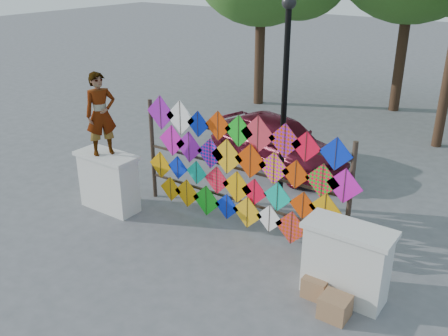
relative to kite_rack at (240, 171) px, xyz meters
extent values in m
plane|color=slate|center=(-0.07, -0.73, -1.24)|extent=(80.00, 80.00, 0.00)
cube|color=silver|center=(-2.77, -0.93, -0.64)|extent=(1.30, 0.55, 1.20)
cube|color=silver|center=(-2.77, -0.93, 0.00)|extent=(1.40, 0.65, 0.08)
cube|color=silver|center=(2.63, -0.93, -0.64)|extent=(1.30, 0.55, 1.20)
cube|color=silver|center=(2.63, -0.93, 0.00)|extent=(1.40, 0.65, 0.08)
cylinder|color=#32251C|center=(-2.37, 0.07, -0.09)|extent=(0.09, 0.09, 2.30)
cylinder|color=#32251C|center=(2.23, 0.07, -0.09)|extent=(0.09, 0.09, 2.30)
cube|color=#32251C|center=(-0.07, 0.07, -0.69)|extent=(4.60, 0.04, 0.04)
cube|color=#32251C|center=(-0.07, 0.07, 0.01)|extent=(4.60, 0.04, 0.04)
cube|color=#32251C|center=(-0.07, 0.07, 0.71)|extent=(4.60, 0.04, 0.04)
cube|color=purple|center=(-2.02, 0.01, 0.84)|extent=(0.75, 0.01, 0.75)
cube|color=#32251C|center=(-2.02, 0.00, 0.84)|extent=(0.01, 0.01, 0.74)
cube|color=white|center=(-1.49, 0.01, 0.82)|extent=(0.74, 0.01, 0.74)
cube|color=#32251C|center=(-1.49, 0.00, 0.82)|extent=(0.01, 0.01, 0.73)
cube|color=#0827CC|center=(-1.03, 0.01, 0.77)|extent=(0.56, 0.01, 0.56)
cube|color=#32251C|center=(-1.03, 0.00, 0.77)|extent=(0.01, 0.01, 0.55)
cube|color=#D33D06|center=(-0.54, 0.01, 0.83)|extent=(0.62, 0.01, 0.62)
cube|color=#32251C|center=(-0.54, 0.00, 0.83)|extent=(0.01, 0.01, 0.61)
cube|color=#15B11C|center=(-0.05, 0.01, 0.81)|extent=(0.65, 0.01, 0.65)
cube|color=#32251C|center=(-0.05, 0.00, 0.81)|extent=(0.01, 0.01, 0.64)
cube|color=red|center=(0.37, 0.01, 0.83)|extent=(0.75, 0.01, 0.75)
cube|color=#32251C|center=(0.37, 0.00, 0.83)|extent=(0.01, 0.01, 0.73)
cube|color=#D33D06|center=(0.94, 0.01, 0.82)|extent=(0.67, 0.01, 0.67)
cube|color=#32251C|center=(0.94, 0.00, 0.82)|extent=(0.01, 0.01, 0.66)
cube|color=#FD0B2C|center=(1.36, 0.01, 0.80)|extent=(0.58, 0.01, 0.58)
cube|color=#32251C|center=(1.36, 0.00, 0.80)|extent=(0.01, 0.01, 0.57)
cube|color=#0827CC|center=(1.92, 0.01, 0.79)|extent=(0.62, 0.01, 0.62)
cube|color=#32251C|center=(1.92, 0.00, 0.79)|extent=(0.01, 0.01, 0.61)
cube|color=#DD14B5|center=(-1.70, -0.03, 0.29)|extent=(0.70, 0.01, 0.70)
cube|color=#32251C|center=(-1.70, -0.04, 0.29)|extent=(0.01, 0.01, 0.69)
cube|color=purple|center=(-1.24, -0.03, 0.24)|extent=(0.69, 0.01, 0.69)
cube|color=#32251C|center=(-1.24, -0.04, 0.24)|extent=(0.01, 0.01, 0.68)
cube|color=#0827CC|center=(-0.70, -0.03, 0.22)|extent=(0.65, 0.01, 0.65)
cube|color=#32251C|center=(-0.70, -0.04, 0.22)|extent=(0.01, 0.01, 0.64)
cube|color=#F7B016|center=(-0.30, -0.03, 0.25)|extent=(0.75, 0.01, 0.75)
cube|color=#32251C|center=(-0.30, -0.04, 0.25)|extent=(0.01, 0.01, 0.73)
cube|color=#D33D06|center=(0.25, -0.03, 0.28)|extent=(0.72, 0.01, 0.72)
cube|color=#32251C|center=(0.25, -0.04, 0.28)|extent=(0.01, 0.01, 0.70)
cube|color=#DD14B5|center=(0.76, -0.03, 0.26)|extent=(0.66, 0.01, 0.66)
cube|color=#32251C|center=(0.76, -0.04, 0.26)|extent=(0.01, 0.01, 0.65)
cube|color=#D33D06|center=(1.21, -0.03, 0.24)|extent=(0.57, 0.01, 0.57)
cube|color=#32251C|center=(1.21, -0.04, 0.24)|extent=(0.01, 0.01, 0.56)
cube|color=#15B11C|center=(1.73, -0.03, 0.25)|extent=(0.67, 0.01, 0.67)
cube|color=#32251C|center=(1.73, -0.04, 0.25)|extent=(0.01, 0.01, 0.66)
cube|color=#DD14B5|center=(2.15, -0.03, 0.26)|extent=(0.66, 0.01, 0.66)
cube|color=#32251C|center=(2.15, -0.04, 0.26)|extent=(0.01, 0.01, 0.65)
cube|color=#EC9F09|center=(-2.03, -0.07, -0.33)|extent=(0.62, 0.01, 0.62)
cube|color=#32251C|center=(-2.03, -0.08, -0.33)|extent=(0.01, 0.01, 0.61)
cube|color=#0827CC|center=(-1.54, -0.07, -0.28)|extent=(0.54, 0.01, 0.54)
cube|color=#32251C|center=(-1.54, -0.08, -0.28)|extent=(0.01, 0.01, 0.53)
cube|color=#0BB294|center=(-1.03, -0.07, -0.26)|extent=(0.53, 0.01, 0.53)
cube|color=#32251C|center=(-1.03, -0.08, -0.26)|extent=(0.01, 0.01, 0.52)
cube|color=red|center=(-0.51, -0.07, -0.30)|extent=(0.61, 0.01, 0.61)
cube|color=#32251C|center=(-0.51, -0.08, -0.30)|extent=(0.01, 0.01, 0.60)
cube|color=#EC9F09|center=(-0.03, -0.07, -0.33)|extent=(0.70, 0.01, 0.70)
cube|color=#32251C|center=(-0.03, -0.08, -0.33)|extent=(0.01, 0.01, 0.68)
cube|color=#FD0B2C|center=(0.37, -0.07, -0.32)|extent=(0.57, 0.01, 0.57)
cube|color=#32251C|center=(0.37, -0.08, -0.32)|extent=(0.01, 0.01, 0.56)
cube|color=#0BB294|center=(0.89, -0.07, -0.28)|extent=(0.60, 0.01, 0.60)
cube|color=#32251C|center=(0.89, -0.08, -0.28)|extent=(0.01, 0.01, 0.59)
cube|color=#D33D06|center=(1.42, -0.07, -0.31)|extent=(0.56, 0.01, 0.56)
cube|color=#32251C|center=(1.42, -0.08, -0.31)|extent=(0.01, 0.01, 0.55)
cube|color=#EC9F09|center=(1.85, -0.07, -0.26)|extent=(0.63, 0.01, 0.63)
cube|color=#32251C|center=(1.85, -0.08, -0.26)|extent=(0.01, 0.01, 0.62)
cube|color=#EC9F09|center=(-1.73, -0.11, -0.81)|extent=(0.58, 0.01, 0.58)
cube|color=#32251C|center=(-1.73, -0.12, -0.81)|extent=(0.01, 0.01, 0.57)
cube|color=#EC9F09|center=(-1.27, -0.11, -0.79)|extent=(0.66, 0.01, 0.66)
cube|color=#32251C|center=(-1.27, -0.12, -0.79)|extent=(0.01, 0.01, 0.65)
cube|color=#15B11C|center=(-0.76, -0.11, -0.82)|extent=(0.70, 0.01, 0.70)
cube|color=#32251C|center=(-0.76, -0.12, -0.82)|extent=(0.01, 0.01, 0.69)
cube|color=#0827CC|center=(-0.24, -0.11, -0.81)|extent=(0.58, 0.01, 0.58)
cube|color=#32251C|center=(-0.24, -0.12, -0.81)|extent=(0.01, 0.01, 0.57)
cube|color=#F7B016|center=(0.25, -0.11, -0.79)|extent=(0.69, 0.01, 0.69)
cube|color=#32251C|center=(0.25, -0.12, -0.79)|extent=(0.01, 0.01, 0.68)
cube|color=white|center=(0.76, -0.11, -0.77)|extent=(0.58, 0.01, 0.58)
cube|color=#32251C|center=(0.76, -0.12, -0.77)|extent=(0.01, 0.01, 0.57)
cube|color=#D33D06|center=(1.23, -0.11, -0.81)|extent=(0.70, 0.01, 0.70)
cube|color=#32251C|center=(1.23, -0.12, -0.81)|extent=(0.01, 0.01, 0.69)
cube|color=#15B11C|center=(1.72, -0.11, -0.83)|extent=(0.53, 0.01, 0.53)
cube|color=#32251C|center=(1.72, -0.12, -0.83)|extent=(0.01, 0.01, 0.52)
cube|color=red|center=(2.16, -0.11, -0.82)|extent=(0.63, 0.01, 0.63)
cube|color=#32251C|center=(2.16, -0.12, -0.82)|extent=(0.01, 0.01, 0.61)
cylinder|color=#3F281B|center=(-4.57, 8.27, 0.68)|extent=(0.36, 0.36, 3.85)
cylinder|color=#3F281B|center=(-0.07, 10.27, 0.82)|extent=(0.36, 0.36, 4.12)
imported|color=#99999E|center=(-2.81, -0.93, 0.90)|extent=(0.66, 0.75, 1.73)
imported|color=maroon|center=(-1.02, 3.33, -0.57)|extent=(4.26, 2.60, 1.36)
cylinder|color=black|center=(0.23, 1.27, 0.86)|extent=(0.12, 0.12, 4.20)
sphere|color=black|center=(0.23, 1.27, 3.08)|extent=(0.28, 0.28, 0.28)
cube|color=olive|center=(2.27, -1.18, -1.06)|extent=(0.40, 0.36, 0.36)
cube|color=olive|center=(2.72, -1.49, -1.06)|extent=(0.44, 0.40, 0.37)
camera|label=1|loc=(4.87, -7.53, 3.87)|focal=40.00mm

